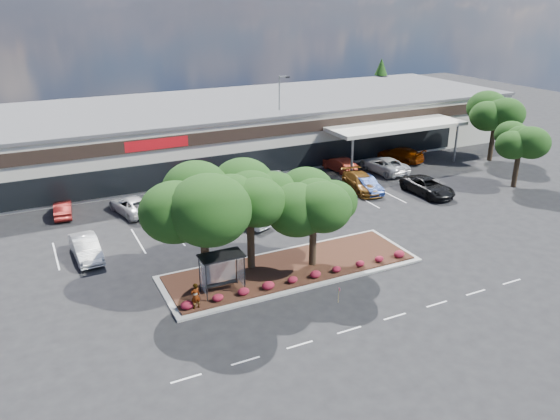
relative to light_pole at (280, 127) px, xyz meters
name	(u,v)px	position (x,y,z in m)	size (l,w,h in m)	color
ground	(347,289)	(-8.25, -26.71, -4.40)	(160.00, 160.00, 0.00)	black
retail_store	(188,132)	(-8.19, 7.20, -1.24)	(80.40, 25.20, 6.25)	beige
landscape_island	(291,268)	(-10.25, -22.71, -4.27)	(18.00, 6.00, 0.26)	#9D9D98
lane_markings	(275,231)	(-8.39, -16.28, -4.39)	(33.12, 20.06, 0.01)	silver
shrub_row	(306,276)	(-10.25, -24.81, -3.89)	(17.00, 0.80, 0.50)	maroon
bus_shelter	(221,262)	(-15.75, -23.76, -2.09)	(2.75, 1.55, 2.59)	black
island_tree_west	(204,227)	(-16.25, -22.21, -0.19)	(7.20, 7.20, 7.89)	#163610
island_tree_mid	(250,218)	(-12.75, -21.51, -0.48)	(6.60, 6.60, 7.32)	#163610
island_tree_east	(313,221)	(-8.75, -23.01, -0.89)	(5.80, 5.80, 6.50)	#163610
tree_east_near	(518,155)	(17.75, -16.71, -1.14)	(5.60, 5.60, 6.51)	#163610
tree_east_far	(494,128)	(22.75, -8.71, -0.59)	(6.40, 6.40, 7.62)	#163610
conifer_north_east	(380,87)	(25.75, 17.29, 0.10)	(3.96, 3.96, 9.00)	#163610
person_waiting	(195,296)	(-17.87, -25.01, -3.31)	(0.61, 0.40, 1.66)	#594C47
light_pole	(280,127)	(0.00, 0.00, 0.00)	(1.39, 0.86, 9.92)	#9D9D98
survey_stake	(339,293)	(-9.61, -27.86, -3.75)	(0.07, 0.14, 1.01)	#A48756
car_0	(86,248)	(-22.73, -14.57, -3.60)	(1.69, 4.85, 1.60)	silver
car_1	(167,222)	(-16.08, -12.08, -3.71)	(1.45, 4.15, 1.37)	silver
car_3	(245,216)	(-10.01, -13.86, -3.61)	(1.67, 4.78, 1.58)	silver
car_4	(290,207)	(-5.69, -13.67, -3.68)	(1.52, 4.36, 1.44)	#B5B5B5
car_5	(290,199)	(-4.82, -11.94, -3.62)	(2.58, 5.60, 1.56)	slate
car_6	(362,183)	(3.42, -11.06, -3.56)	(2.34, 5.75, 1.67)	brown
car_7	(365,184)	(3.55, -11.52, -3.63)	(1.63, 4.67, 1.54)	navy
car_8	(428,186)	(8.48, -14.72, -3.59)	(2.67, 5.79, 1.61)	black
car_9	(63,209)	(-23.38, -5.26, -3.73)	(1.41, 4.03, 1.33)	maroon
car_10	(132,205)	(-17.89, -7.14, -3.66)	(2.46, 5.34, 1.48)	silver
car_11	(228,190)	(-9.03, -7.31, -3.56)	(1.78, 5.11, 1.68)	maroon
car_12	(209,196)	(-11.06, -7.75, -3.70)	(1.47, 4.20, 1.39)	maroon
car_13	(275,178)	(-3.51, -5.97, -3.56)	(1.97, 4.91, 1.67)	silver
car_14	(329,179)	(1.25, -8.49, -3.61)	(1.86, 4.62, 1.57)	black
car_15	(338,164)	(4.88, -4.46, -3.65)	(1.59, 4.56, 1.50)	maroon
car_16	(384,165)	(8.95, -7.10, -3.56)	(2.79, 6.05, 1.68)	silver
car_17	(399,154)	(13.05, -4.41, -3.56)	(2.34, 5.76, 1.67)	#692302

